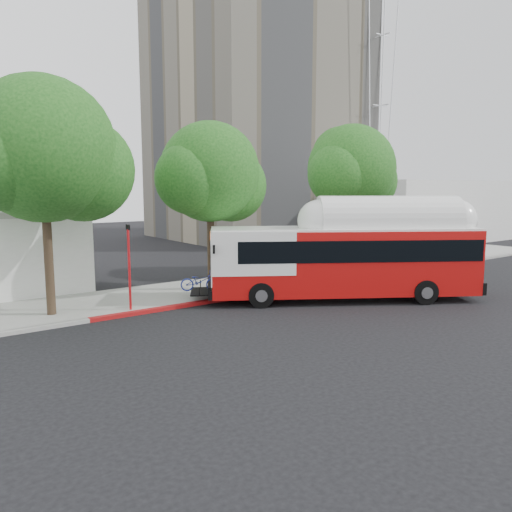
{
  "coord_description": "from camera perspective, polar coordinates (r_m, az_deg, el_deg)",
  "views": [
    {
      "loc": [
        -14.11,
        -15.69,
        5.34
      ],
      "look_at": [
        -0.35,
        3.0,
        2.15
      ],
      "focal_mm": 35.0,
      "sensor_mm": 36.0,
      "label": 1
    }
  ],
  "objects": [
    {
      "name": "horizon_block",
      "position": [
        54.36,
        17.99,
        4.98
      ],
      "size": [
        20.0,
        12.0,
        6.0
      ],
      "primitive_type": "cube",
      "color": "silver",
      "rests_on": "ground"
    },
    {
      "name": "signal_pole",
      "position": [
        21.82,
        -14.28,
        -1.35
      ],
      "size": [
        0.11,
        0.36,
        3.81
      ],
      "color": "red",
      "rests_on": "ground"
    },
    {
      "name": "apartment_tower",
      "position": [
        55.59,
        -0.06,
        20.59
      ],
      "size": [
        18.0,
        18.0,
        37.0
      ],
      "color": "gray",
      "rests_on": "ground"
    },
    {
      "name": "sidewalk",
      "position": [
        26.81,
        -3.85,
        -3.51
      ],
      "size": [
        60.0,
        5.0,
        0.15
      ],
      "primitive_type": "cube",
      "color": "gray",
      "rests_on": "ground"
    },
    {
      "name": "red_curb_segment",
      "position": [
        23.12,
        -6.66,
        -5.37
      ],
      "size": [
        10.0,
        0.32,
        0.16
      ],
      "primitive_type": "cube",
      "color": "maroon",
      "rests_on": "ground"
    },
    {
      "name": "street_tree_mid",
      "position": [
        25.61,
        -4.57,
        9.07
      ],
      "size": [
        5.75,
        5.0,
        8.62
      ],
      "color": "#2D2116",
      "rests_on": "ground"
    },
    {
      "name": "street_tree_left",
      "position": [
        22.0,
        -22.01,
        10.56
      ],
      "size": [
        6.67,
        5.8,
        9.74
      ],
      "color": "#2D2116",
      "rests_on": "ground"
    },
    {
      "name": "curb_strip",
      "position": [
        24.71,
        -0.59,
        -4.48
      ],
      "size": [
        60.0,
        0.3,
        0.15
      ],
      "primitive_type": "cube",
      "color": "gray",
      "rests_on": "ground"
    },
    {
      "name": "comms_tower",
      "position": [
        54.39,
        14.27,
        23.24
      ],
      "size": [
        2.8,
        2.8,
        40.0
      ],
      "primitive_type": null,
      "color": "silver",
      "rests_on": "ground"
    },
    {
      "name": "transit_bus",
      "position": [
        24.06,
        10.2,
        -0.62
      ],
      "size": [
        12.67,
        9.0,
        3.98
      ],
      "rotation": [
        0.0,
        0.0,
        -0.55
      ],
      "color": "#B60D0C",
      "rests_on": "ground"
    },
    {
      "name": "ground",
      "position": [
        21.76,
        5.46,
        -6.41
      ],
      "size": [
        120.0,
        120.0,
        0.0
      ],
      "primitive_type": "plane",
      "color": "black",
      "rests_on": "ground"
    },
    {
      "name": "street_tree_right",
      "position": [
        31.93,
        11.32,
        9.32
      ],
      "size": [
        6.21,
        5.4,
        9.18
      ],
      "color": "#2D2116",
      "rests_on": "ground"
    }
  ]
}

